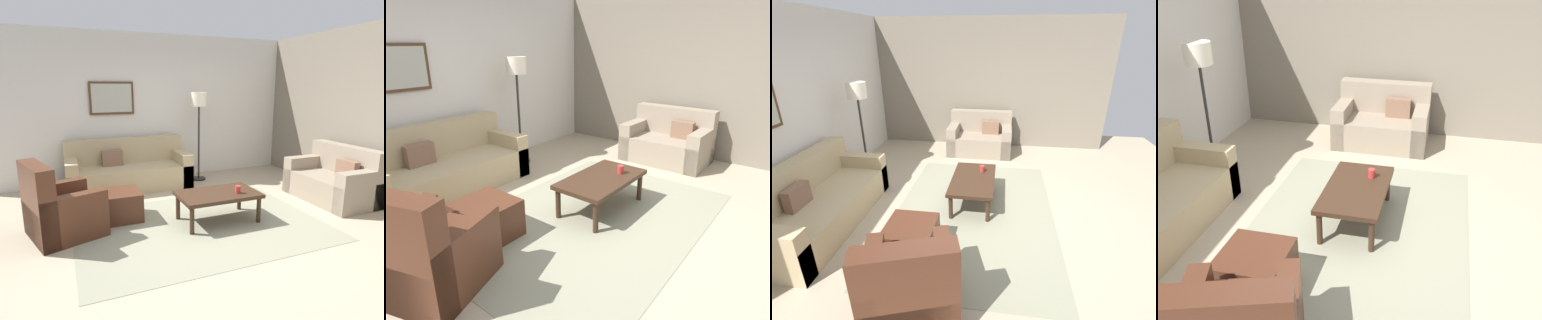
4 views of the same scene
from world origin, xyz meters
TOP-DOWN VIEW (x-y plane):
  - ground_plane at (0.00, 0.00)m, footprint 8.00×8.00m
  - rear_partition at (0.00, 2.60)m, footprint 6.00×0.12m
  - stone_feature_panel at (3.00, 0.00)m, footprint 0.12×5.20m
  - area_rug at (0.00, 0.00)m, footprint 3.23×2.27m
  - couch_main at (-0.54, 2.09)m, footprint 2.17×0.92m
  - couch_loveseat at (2.46, 0.13)m, footprint 0.85×1.35m
  - armchair_leather at (-1.74, 0.38)m, footprint 1.01×1.01m
  - ottoman at (-0.95, 0.63)m, footprint 0.56×0.56m
  - coffee_table at (0.29, 0.05)m, footprint 1.10×0.64m
  - cup at (0.53, -0.07)m, footprint 0.08×0.08m
  - lamp_standing at (0.86, 2.04)m, footprint 0.32×0.32m
  - framed_artwork at (-0.70, 2.51)m, footprint 0.81×0.04m

SIDE VIEW (x-z plane):
  - ground_plane at x=0.00m, z-range 0.00..0.00m
  - area_rug at x=0.00m, z-range 0.00..0.01m
  - ottoman at x=-0.95m, z-range 0.00..0.40m
  - couch_main at x=-0.54m, z-range -0.14..0.74m
  - couch_loveseat at x=2.46m, z-range -0.14..0.74m
  - armchair_leather at x=-1.74m, z-range -0.17..0.78m
  - coffee_table at x=0.29m, z-range 0.15..0.56m
  - cup at x=0.53m, z-range 0.41..0.51m
  - rear_partition at x=0.00m, z-range 0.00..2.80m
  - stone_feature_panel at x=3.00m, z-range 0.00..2.80m
  - lamp_standing at x=0.86m, z-range 0.55..2.26m
  - framed_artwork at x=-0.70m, z-range 1.31..1.91m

